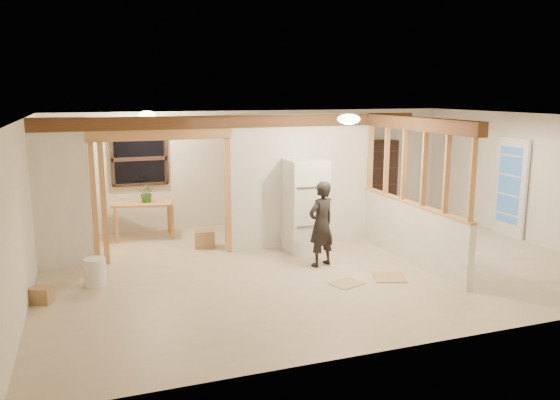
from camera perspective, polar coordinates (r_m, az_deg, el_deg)
name	(u,v)px	position (r m, az deg, el deg)	size (l,w,h in m)	color
floor	(316,263)	(9.48, 3.83, -6.63)	(9.00, 6.50, 0.01)	beige
ceiling	(318,117)	(9.03, 4.04, 8.68)	(9.00, 6.50, 0.01)	white
wall_back	(260,167)	(12.19, -2.15, 3.45)	(9.00, 0.01, 2.50)	silver
wall_front	(432,241)	(6.40, 15.59, -4.12)	(9.00, 0.01, 2.50)	silver
wall_left	(24,211)	(8.49, -25.20, -1.05)	(0.01, 6.50, 2.50)	silver
wall_right	(530,178)	(11.70, 24.62, 2.10)	(0.01, 6.50, 2.50)	silver
partition_left_stub	(61,194)	(9.63, -21.89, 0.56)	(0.90, 0.12, 2.50)	white
partition_center	(302,181)	(10.34, 2.31, 2.05)	(2.80, 0.12, 2.50)	white
doorway_frame	(163,197)	(9.72, -12.08, 0.32)	(2.46, 0.14, 2.20)	tan
header_beam_back	(240,122)	(9.84, -4.21, 8.18)	(7.00, 0.18, 0.22)	brown
header_beam_right	(416,124)	(9.45, 14.03, 7.76)	(0.18, 3.30, 0.22)	brown
pony_wall	(411,233)	(9.74, 13.51, -3.35)	(0.12, 3.20, 1.00)	white
stud_partition	(414,166)	(9.52, 13.82, 3.43)	(0.14, 3.20, 1.32)	tan
window_back	(140,159)	(11.57, -14.46, 4.18)	(1.12, 0.10, 1.10)	black
french_door	(510,188)	(11.97, 22.93, 1.21)	(0.12, 0.86, 2.00)	white
ceiling_dome_main	(349,119)	(8.71, 7.19, 8.39)	(0.36, 0.36, 0.16)	#FFEABF
ceiling_dome_util	(147,115)	(10.64, -13.73, 8.66)	(0.32, 0.32, 0.14)	#FFEABF
hanging_bulb	(180,133)	(10.03, -10.36, 6.94)	(0.07, 0.07, 0.07)	#FFD88C
refrigerator	(305,206)	(10.02, 2.68, -0.58)	(0.70, 0.68, 1.70)	silver
woman	(321,224)	(9.16, 4.33, -2.52)	(0.53, 0.35, 1.45)	black
work_table	(144,220)	(11.31, -14.06, -2.05)	(1.17, 0.58, 0.73)	tan
potted_plant	(147,193)	(11.18, -13.74, 0.76)	(0.35, 0.30, 0.39)	#34762C
shop_vac	(78,230)	(11.10, -20.32, -2.98)	(0.47, 0.47, 0.62)	#B42818
bookshelf	(378,178)	(13.19, 10.21, 2.30)	(0.89, 0.30, 1.78)	black
bucket	(95,272)	(8.82, -18.77, -7.13)	(0.33, 0.33, 0.42)	silver
box_util_a	(205,239)	(10.48, -7.86, -4.02)	(0.38, 0.32, 0.32)	#A67750
box_util_b	(90,245)	(10.64, -19.21, -4.47)	(0.29, 0.29, 0.27)	#A67750
box_front	(42,295)	(8.40, -23.62, -9.09)	(0.28, 0.23, 0.23)	#A67750
floor_panel_near	(390,277)	(8.91, 11.40, -7.92)	(0.49, 0.49, 0.02)	tan
floor_panel_far	(347,283)	(8.54, 6.98, -8.65)	(0.46, 0.37, 0.01)	tan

